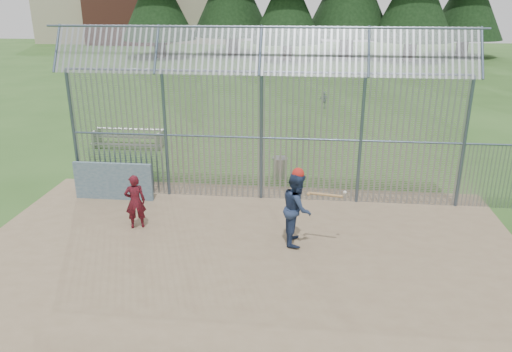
# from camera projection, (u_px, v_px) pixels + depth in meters

# --- Properties ---
(ground) EXTENTS (120.00, 120.00, 0.00)m
(ground) POSITION_uv_depth(u_px,v_px,m) (248.00, 251.00, 12.66)
(ground) COLOR #2D511E
(ground) RESTS_ON ground
(dirt_infield) EXTENTS (14.00, 10.00, 0.02)m
(dirt_infield) POSITION_uv_depth(u_px,v_px,m) (245.00, 260.00, 12.19)
(dirt_infield) COLOR #756047
(dirt_infield) RESTS_ON ground
(dugout_wall) EXTENTS (2.50, 0.12, 1.20)m
(dugout_wall) POSITION_uv_depth(u_px,v_px,m) (113.00, 181.00, 15.62)
(dugout_wall) COLOR #38566B
(dugout_wall) RESTS_ON dirt_infield
(batter) EXTENTS (0.75, 0.95, 1.92)m
(batter) POSITION_uv_depth(u_px,v_px,m) (297.00, 208.00, 12.76)
(batter) COLOR navy
(batter) RESTS_ON dirt_infield
(onlooker) EXTENTS (0.66, 0.55, 1.54)m
(onlooker) POSITION_uv_depth(u_px,v_px,m) (135.00, 202.00, 13.65)
(onlooker) COLOR maroon
(onlooker) RESTS_ON dirt_infield
(bg_kid_seated) EXTENTS (0.58, 0.27, 0.97)m
(bg_kid_seated) POSITION_uv_depth(u_px,v_px,m) (324.00, 101.00, 28.13)
(bg_kid_seated) COLOR slate
(bg_kid_seated) RESTS_ON ground
(batting_gear) EXTENTS (1.38, 0.41, 0.67)m
(batting_gear) POSITION_uv_depth(u_px,v_px,m) (302.00, 177.00, 12.43)
(batting_gear) COLOR red
(batting_gear) RESTS_ON ground
(trash_can) EXTENTS (0.56, 0.56, 0.82)m
(trash_can) POSITION_uv_depth(u_px,v_px,m) (280.00, 167.00, 17.59)
(trash_can) COLOR #96999E
(trash_can) RESTS_ON ground
(bleacher) EXTENTS (3.00, 0.95, 0.72)m
(bleacher) POSITION_uv_depth(u_px,v_px,m) (128.00, 138.00, 21.13)
(bleacher) COLOR slate
(bleacher) RESTS_ON ground
(backstop_fence) EXTENTS (20.09, 0.81, 5.30)m
(backstop_fence) POSITION_uv_depth(u_px,v_px,m) (321.00, 129.00, 14.88)
(backstop_fence) COLOR #47566B
(backstop_fence) RESTS_ON ground
(distant_buildings) EXTENTS (26.50, 10.50, 8.00)m
(distant_buildings) POSITION_uv_depth(u_px,v_px,m) (127.00, 14.00, 66.51)
(distant_buildings) COLOR brown
(distant_buildings) RESTS_ON ground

